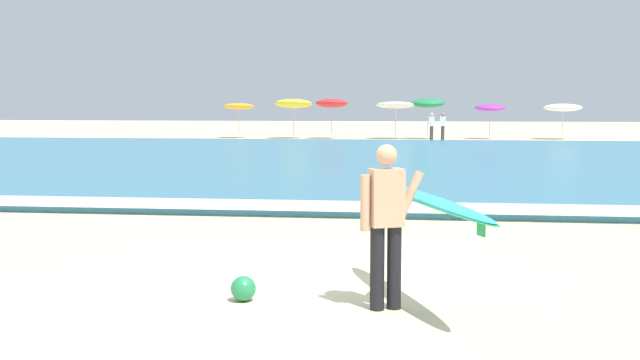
{
  "coord_description": "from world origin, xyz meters",
  "views": [
    {
      "loc": [
        1.33,
        -8.68,
        2.16
      ],
      "look_at": [
        0.04,
        1.77,
        1.1
      ],
      "focal_mm": 43.39,
      "sensor_mm": 36.0,
      "label": 1
    }
  ],
  "objects_px": {
    "beach_umbrella_0": "(239,106)",
    "beach_umbrella_1": "(293,104)",
    "beach_umbrella_2": "(332,103)",
    "beachgoer_near_row_mid": "(432,126)",
    "surfer_with_board": "(410,210)",
    "beachgoer_near_row_left": "(443,126)",
    "beach_ball": "(243,289)",
    "beach_umbrella_6": "(563,108)",
    "beach_umbrella_5": "(490,108)",
    "beach_umbrella_3": "(396,105)",
    "beach_umbrella_4": "(428,103)"
  },
  "relations": [
    {
      "from": "beach_umbrella_0",
      "to": "beach_umbrella_1",
      "type": "relative_size",
      "value": 0.89
    },
    {
      "from": "beach_umbrella_2",
      "to": "beachgoer_near_row_mid",
      "type": "relative_size",
      "value": 1.54
    },
    {
      "from": "surfer_with_board",
      "to": "beachgoer_near_row_left",
      "type": "xyz_separation_m",
      "value": [
        1.55,
        35.45,
        -0.19
      ]
    },
    {
      "from": "beach_umbrella_2",
      "to": "beach_ball",
      "type": "distance_m",
      "value": 37.77
    },
    {
      "from": "beach_ball",
      "to": "beach_umbrella_2",
      "type": "bearing_deg",
      "value": 94.73
    },
    {
      "from": "beach_umbrella_0",
      "to": "beach_ball",
      "type": "distance_m",
      "value": 38.85
    },
    {
      "from": "surfer_with_board",
      "to": "beach_umbrella_6",
      "type": "relative_size",
      "value": 1.3
    },
    {
      "from": "beachgoer_near_row_mid",
      "to": "beach_umbrella_5",
      "type": "bearing_deg",
      "value": 40.39
    },
    {
      "from": "beach_umbrella_0",
      "to": "beach_umbrella_3",
      "type": "height_order",
      "value": "beach_umbrella_3"
    },
    {
      "from": "surfer_with_board",
      "to": "beach_umbrella_0",
      "type": "bearing_deg",
      "value": 105.61
    },
    {
      "from": "beach_umbrella_6",
      "to": "beach_umbrella_2",
      "type": "bearing_deg",
      "value": -176.72
    },
    {
      "from": "beach_umbrella_1",
      "to": "beach_umbrella_5",
      "type": "xyz_separation_m",
      "value": [
        11.57,
        0.82,
        -0.23
      ]
    },
    {
      "from": "beach_umbrella_0",
      "to": "beach_umbrella_3",
      "type": "relative_size",
      "value": 0.93
    },
    {
      "from": "beach_umbrella_1",
      "to": "beach_umbrella_4",
      "type": "bearing_deg",
      "value": 2.4
    },
    {
      "from": "beachgoer_near_row_left",
      "to": "beachgoer_near_row_mid",
      "type": "relative_size",
      "value": 1.0
    },
    {
      "from": "beach_ball",
      "to": "surfer_with_board",
      "type": "bearing_deg",
      "value": -1.35
    },
    {
      "from": "beach_ball",
      "to": "beach_umbrella_0",
      "type": "bearing_deg",
      "value": 103.08
    },
    {
      "from": "beach_umbrella_0",
      "to": "beachgoer_near_row_left",
      "type": "distance_m",
      "value": 12.41
    },
    {
      "from": "beachgoer_near_row_mid",
      "to": "beach_umbrella_3",
      "type": "bearing_deg",
      "value": 130.93
    },
    {
      "from": "beach_umbrella_1",
      "to": "beach_umbrella_4",
      "type": "relative_size",
      "value": 0.99
    },
    {
      "from": "beach_umbrella_5",
      "to": "beachgoer_near_row_mid",
      "type": "height_order",
      "value": "beach_umbrella_5"
    },
    {
      "from": "beach_umbrella_1",
      "to": "beachgoer_near_row_left",
      "type": "xyz_separation_m",
      "value": [
        8.74,
        -2.17,
        -1.24
      ]
    },
    {
      "from": "beach_umbrella_0",
      "to": "beach_umbrella_4",
      "type": "distance_m",
      "value": 11.34
    },
    {
      "from": "beach_umbrella_3",
      "to": "beach_umbrella_5",
      "type": "distance_m",
      "value": 5.55
    },
    {
      "from": "beach_umbrella_2",
      "to": "beach_umbrella_3",
      "type": "relative_size",
      "value": 1.05
    },
    {
      "from": "beachgoer_near_row_mid",
      "to": "beach_ball",
      "type": "xyz_separation_m",
      "value": [
        -2.73,
        -35.46,
        -0.71
      ]
    },
    {
      "from": "surfer_with_board",
      "to": "beach_umbrella_1",
      "type": "distance_m",
      "value": 38.31
    },
    {
      "from": "beach_umbrella_3",
      "to": "beach_umbrella_6",
      "type": "xyz_separation_m",
      "value": [
        9.67,
        0.51,
        -0.14
      ]
    },
    {
      "from": "surfer_with_board",
      "to": "beach_umbrella_1",
      "type": "xyz_separation_m",
      "value": [
        -7.19,
        37.61,
        1.04
      ]
    },
    {
      "from": "beach_umbrella_4",
      "to": "beach_umbrella_6",
      "type": "bearing_deg",
      "value": 3.36
    },
    {
      "from": "beach_umbrella_3",
      "to": "beachgoer_near_row_left",
      "type": "xyz_separation_m",
      "value": [
        2.69,
        -2.45,
        -1.15
      ]
    },
    {
      "from": "surfer_with_board",
      "to": "beach_umbrella_3",
      "type": "xyz_separation_m",
      "value": [
        -1.13,
        37.9,
        0.96
      ]
    },
    {
      "from": "beach_umbrella_2",
      "to": "beachgoer_near_row_mid",
      "type": "bearing_deg",
      "value": -20.03
    },
    {
      "from": "beach_umbrella_5",
      "to": "beach_umbrella_3",
      "type": "bearing_deg",
      "value": -174.41
    },
    {
      "from": "beach_umbrella_3",
      "to": "beach_umbrella_6",
      "type": "height_order",
      "value": "beach_umbrella_3"
    },
    {
      "from": "beach_umbrella_1",
      "to": "beach_umbrella_2",
      "type": "bearing_deg",
      "value": 0.48
    },
    {
      "from": "beachgoer_near_row_left",
      "to": "beach_umbrella_2",
      "type": "bearing_deg",
      "value": 161.26
    },
    {
      "from": "beach_umbrella_0",
      "to": "beach_ball",
      "type": "bearing_deg",
      "value": -76.92
    },
    {
      "from": "beach_umbrella_6",
      "to": "beachgoer_near_row_mid",
      "type": "height_order",
      "value": "beach_umbrella_6"
    },
    {
      "from": "beach_umbrella_0",
      "to": "beach_umbrella_4",
      "type": "bearing_deg",
      "value": 0.51
    },
    {
      "from": "beach_umbrella_1",
      "to": "beach_umbrella_6",
      "type": "height_order",
      "value": "beach_umbrella_1"
    },
    {
      "from": "beach_umbrella_4",
      "to": "beach_umbrella_1",
      "type": "bearing_deg",
      "value": -177.6
    },
    {
      "from": "beach_umbrella_0",
      "to": "beach_umbrella_5",
      "type": "bearing_deg",
      "value": 2.26
    },
    {
      "from": "surfer_with_board",
      "to": "beach_ball",
      "type": "bearing_deg",
      "value": 178.65
    },
    {
      "from": "surfer_with_board",
      "to": "beach_ball",
      "type": "distance_m",
      "value": 2.0
    },
    {
      "from": "beach_umbrella_5",
      "to": "beachgoer_near_row_mid",
      "type": "distance_m",
      "value": 4.63
    },
    {
      "from": "beach_umbrella_1",
      "to": "beach_umbrella_5",
      "type": "distance_m",
      "value": 11.6
    },
    {
      "from": "beach_umbrella_0",
      "to": "beach_umbrella_2",
      "type": "relative_size",
      "value": 0.89
    },
    {
      "from": "beach_umbrella_2",
      "to": "beach_umbrella_4",
      "type": "relative_size",
      "value": 0.99
    },
    {
      "from": "beach_umbrella_4",
      "to": "beachgoer_near_row_mid",
      "type": "xyz_separation_m",
      "value": [
        0.17,
        -2.44,
        -1.27
      ]
    }
  ]
}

